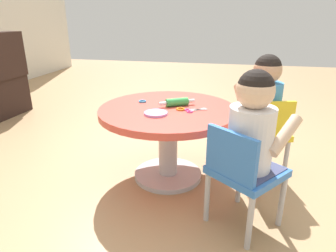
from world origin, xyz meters
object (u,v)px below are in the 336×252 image
at_px(child_chair_right, 263,132).
at_px(seated_child_right, 264,96).
at_px(craft_scissors, 193,110).
at_px(rolling_pin, 177,102).
at_px(craft_table, 168,126).
at_px(child_chair_left, 243,172).
at_px(seated_child_left, 252,126).

bearing_deg(child_chair_right, seated_child_right, 17.71).
xyz_separation_m(child_chair_right, seated_child_right, (0.04, 0.01, 0.23)).
bearing_deg(craft_scissors, rolling_pin, 54.39).
distance_m(craft_table, child_chair_left, 0.61).
relative_size(child_chair_left, seated_child_left, 1.05).
relative_size(seated_child_left, seated_child_right, 1.00).
distance_m(child_chair_left, child_chair_right, 0.57).
distance_m(seated_child_right, craft_scissors, 0.47).
height_order(craft_table, child_chair_left, child_chair_left).
bearing_deg(seated_child_right, seated_child_left, 170.13).
relative_size(craft_table, seated_child_left, 1.65).
height_order(craft_table, craft_scissors, craft_scissors).
distance_m(seated_child_left, craft_scissors, 0.47).
bearing_deg(seated_child_right, craft_table, 108.20).
height_order(seated_child_right, craft_scissors, seated_child_right).
xyz_separation_m(seated_child_right, rolling_pin, (-0.14, 0.53, -0.03)).
distance_m(child_chair_left, craft_scissors, 0.51).
xyz_separation_m(craft_table, seated_child_left, (-0.37, -0.47, 0.18)).
distance_m(child_chair_right, rolling_pin, 0.58).
relative_size(seated_child_left, rolling_pin, 2.43).
distance_m(child_chair_right, craft_scissors, 0.49).
height_order(seated_child_left, craft_scissors, seated_child_left).
distance_m(child_chair_left, rolling_pin, 0.64).
bearing_deg(craft_scissors, seated_child_left, -137.01).
height_order(seated_child_left, child_chair_right, seated_child_left).
xyz_separation_m(craft_table, child_chair_right, (0.15, -0.58, -0.05)).
xyz_separation_m(child_chair_left, craft_scissors, (0.37, 0.29, 0.17)).
height_order(craft_table, seated_child_left, seated_child_left).
height_order(child_chair_left, seated_child_left, seated_child_left).
relative_size(craft_table, craft_scissors, 5.98).
relative_size(seated_child_left, craft_scissors, 3.61).
bearing_deg(child_chair_left, rolling_pin, 41.78).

